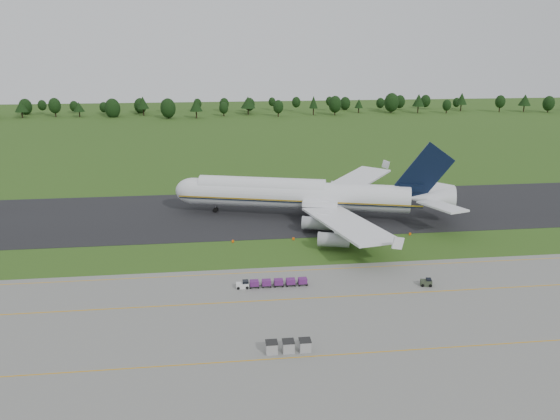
{
  "coord_description": "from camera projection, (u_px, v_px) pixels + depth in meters",
  "views": [
    {
      "loc": [
        -14.51,
        -106.21,
        42.56
      ],
      "look_at": [
        -1.69,
        2.0,
        8.7
      ],
      "focal_mm": 35.0,
      "sensor_mm": 36.0,
      "label": 1
    }
  ],
  "objects": [
    {
      "name": "apron_markings",
      "position": [
        311.0,
        312.0,
        89.38
      ],
      "size": [
        300.0,
        30.2,
        0.01
      ],
      "color": "orange",
      "rests_on": "apron"
    },
    {
      "name": "tree_line",
      "position": [
        243.0,
        105.0,
        323.01
      ],
      "size": [
        524.7,
        23.39,
        11.69
      ],
      "color": "black",
      "rests_on": "ground"
    },
    {
      "name": "utility_cart",
      "position": [
        426.0,
        283.0,
        98.84
      ],
      "size": [
        2.17,
        1.55,
        1.09
      ],
      "color": "#303928",
      "rests_on": "apron"
    },
    {
      "name": "aircraft",
      "position": [
        304.0,
        195.0,
        136.71
      ],
      "size": [
        70.96,
        66.57,
        19.88
      ],
      "color": "white",
      "rests_on": "ground"
    },
    {
      "name": "baggage_train",
      "position": [
        271.0,
        283.0,
        98.45
      ],
      "size": [
        12.95,
        1.37,
        1.32
      ],
      "color": "silver",
      "rests_on": "apron"
    },
    {
      "name": "ground",
      "position": [
        289.0,
        252.0,
        114.98
      ],
      "size": [
        600.0,
        600.0,
        0.0
      ],
      "primitive_type": "plane",
      "color": "#2C4E17",
      "rests_on": "ground"
    },
    {
      "name": "apron",
      "position": [
        319.0,
        334.0,
        82.73
      ],
      "size": [
        300.0,
        52.0,
        0.06
      ],
      "primitive_type": "cube",
      "color": "slate",
      "rests_on": "ground"
    },
    {
      "name": "edge_markers",
      "position": [
        323.0,
        238.0,
        122.48
      ],
      "size": [
        40.97,
        0.3,
        0.6
      ],
      "color": "#F45807",
      "rests_on": "ground"
    },
    {
      "name": "uld_row",
      "position": [
        288.0,
        346.0,
        77.77
      ],
      "size": [
        6.52,
        1.72,
        1.7
      ],
      "color": "#9F9F9F",
      "rests_on": "apron"
    },
    {
      "name": "taxiway",
      "position": [
        275.0,
        212.0,
        141.52
      ],
      "size": [
        300.0,
        40.0,
        0.08
      ],
      "primitive_type": "cube",
      "color": "black",
      "rests_on": "ground"
    }
  ]
}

